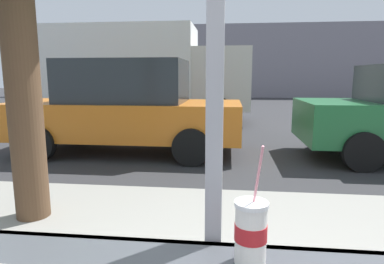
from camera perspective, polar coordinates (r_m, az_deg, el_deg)
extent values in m
plane|color=#2D2D30|center=(9.02, 6.04, 0.07)|extent=(60.00, 60.00, 0.00)
cube|color=gray|center=(2.88, 5.03, -20.34)|extent=(16.00, 2.80, 0.11)
cube|color=#2A2C30|center=(1.06, 3.58, -19.23)|extent=(1.99, 0.02, 0.02)
cube|color=gray|center=(24.13, 6.42, 12.05)|extent=(28.00, 1.20, 5.04)
cylinder|color=white|center=(0.94, 10.12, -17.12)|extent=(0.08, 0.08, 0.16)
cylinder|color=red|center=(0.93, 10.14, -16.68)|extent=(0.09, 0.09, 0.05)
cylinder|color=black|center=(0.90, 10.27, -12.78)|extent=(0.08, 0.08, 0.01)
cylinder|color=white|center=(0.90, 10.29, -12.19)|extent=(0.09, 0.09, 0.01)
cylinder|color=pink|center=(0.87, 11.24, -8.44)|extent=(0.03, 0.04, 0.20)
cube|color=orange|center=(6.57, -11.24, 2.18)|extent=(4.41, 1.71, 0.68)
cube|color=#282D33|center=(6.51, -11.49, 8.65)|extent=(2.29, 1.51, 0.80)
cylinder|color=black|center=(7.18, 1.39, 0.25)|extent=(0.64, 0.18, 0.64)
cylinder|color=black|center=(5.51, -0.16, -2.66)|extent=(0.64, 0.18, 0.64)
cylinder|color=black|center=(7.90, -18.76, 0.59)|extent=(0.64, 0.18, 0.64)
cylinder|color=black|center=(6.42, -25.22, -1.83)|extent=(0.64, 0.18, 0.64)
cylinder|color=black|center=(7.50, 22.69, -0.11)|extent=(0.64, 0.18, 0.64)
cylinder|color=black|center=(5.84, 27.54, -3.07)|extent=(0.64, 0.18, 0.64)
cube|color=silver|center=(11.21, -11.72, 10.75)|extent=(4.67, 2.20, 2.59)
cube|color=beige|center=(10.67, 4.77, 9.12)|extent=(1.90, 2.10, 1.90)
cylinder|color=black|center=(11.77, 4.85, 4.54)|extent=(0.90, 0.24, 0.90)
cylinder|color=black|center=(9.68, 4.50, 3.44)|extent=(0.90, 0.24, 0.90)
cylinder|color=black|center=(12.55, -13.45, 4.63)|extent=(0.90, 0.24, 0.90)
cylinder|color=black|center=(10.52, -17.49, 3.52)|extent=(0.90, 0.24, 0.90)
cylinder|color=brown|center=(3.50, -27.27, 7.46)|extent=(0.32, 0.32, 2.63)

